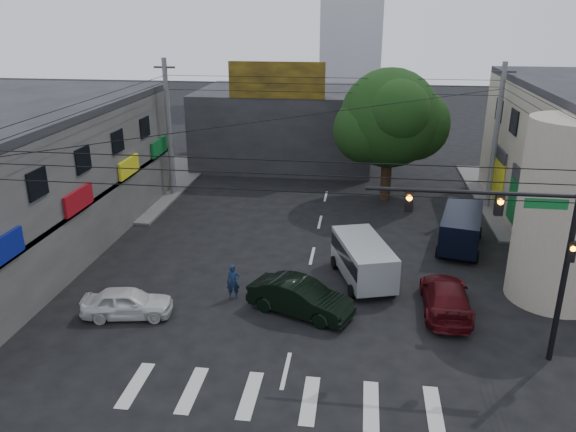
% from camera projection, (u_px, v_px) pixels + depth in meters
% --- Properties ---
extents(ground, '(160.00, 160.00, 0.00)m').
position_uv_depth(ground, '(296.00, 326.00, 22.76)').
color(ground, black).
rests_on(ground, ground).
extents(sidewalk_far_left, '(16.00, 16.00, 0.15)m').
position_uv_depth(sidewalk_far_left, '(85.00, 181.00, 41.73)').
color(sidewalk_far_left, '#514F4C').
rests_on(sidewalk_far_left, ground).
extents(corner_column, '(4.00, 4.00, 8.00)m').
position_uv_depth(corner_column, '(566.00, 213.00, 23.72)').
color(corner_column, gray).
rests_on(corner_column, ground).
extents(building_far, '(14.00, 10.00, 6.00)m').
position_uv_depth(building_far, '(286.00, 126.00, 46.40)').
color(building_far, '#232326').
rests_on(building_far, ground).
extents(billboard, '(7.00, 0.30, 2.60)m').
position_uv_depth(billboard, '(277.00, 80.00, 40.35)').
color(billboard, olive).
rests_on(billboard, building_far).
extents(street_tree, '(6.40, 6.40, 8.70)m').
position_uv_depth(street_tree, '(390.00, 119.00, 36.17)').
color(street_tree, black).
rests_on(street_tree, ground).
extents(traffic_gantry, '(7.10, 0.35, 7.20)m').
position_uv_depth(traffic_gantry, '(520.00, 235.00, 19.17)').
color(traffic_gantry, black).
rests_on(traffic_gantry, ground).
extents(utility_pole_far_left, '(0.32, 0.32, 9.20)m').
position_uv_depth(utility_pole_far_left, '(169.00, 129.00, 37.36)').
color(utility_pole_far_left, '#59595B').
rests_on(utility_pole_far_left, ground).
extents(utility_pole_far_right, '(0.32, 0.32, 9.20)m').
position_uv_depth(utility_pole_far_right, '(496.00, 138.00, 34.73)').
color(utility_pole_far_right, '#59595B').
rests_on(utility_pole_far_right, ground).
extents(dark_sedan, '(4.67, 5.58, 1.48)m').
position_uv_depth(dark_sedan, '(300.00, 297.00, 23.51)').
color(dark_sedan, black).
rests_on(dark_sedan, ground).
extents(white_compact, '(2.72, 4.21, 1.27)m').
position_uv_depth(white_compact, '(127.00, 303.00, 23.32)').
color(white_compact, silver).
rests_on(white_compact, ground).
extents(maroon_sedan, '(2.08, 4.77, 1.36)m').
position_uv_depth(maroon_sedan, '(446.00, 297.00, 23.67)').
color(maroon_sedan, '#42090E').
rests_on(maroon_sedan, ground).
extents(silver_minivan, '(5.70, 4.57, 1.98)m').
position_uv_depth(silver_minivan, '(363.00, 262.00, 26.25)').
color(silver_minivan, '#A8ACB0').
rests_on(silver_minivan, ground).
extents(navy_van, '(5.81, 4.00, 2.01)m').
position_uv_depth(navy_van, '(461.00, 230.00, 29.98)').
color(navy_van, black).
rests_on(navy_van, ground).
extents(traffic_officer, '(0.73, 0.61, 1.60)m').
position_uv_depth(traffic_officer, '(233.00, 282.00, 24.72)').
color(traffic_officer, '#11203D').
rests_on(traffic_officer, ground).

